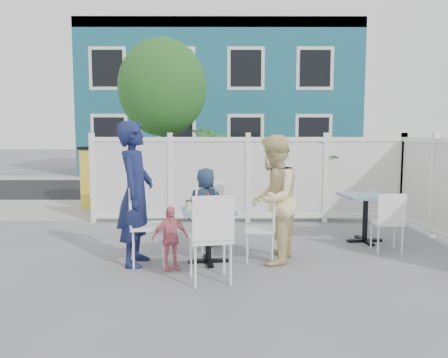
{
  "coord_description": "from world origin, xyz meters",
  "views": [
    {
      "loc": [
        -0.37,
        -5.71,
        1.67
      ],
      "look_at": [
        -0.35,
        0.21,
        1.05
      ],
      "focal_mm": 35.0,
      "sensor_mm": 36.0,
      "label": 1
    }
  ],
  "objects_px": {
    "utility_cabinet": "(100,179)",
    "main_table": "(208,221)",
    "boy": "(206,206)",
    "toddler": "(170,238)",
    "chair_back": "(212,209)",
    "chair_near": "(212,232)",
    "chair_right": "(266,223)",
    "man": "(136,193)",
    "woman": "(273,199)",
    "spare_table": "(366,205)",
    "chair_left": "(142,219)"
  },
  "relations": [
    {
      "from": "chair_near",
      "to": "chair_right",
      "type": "bearing_deg",
      "value": 40.21
    },
    {
      "from": "chair_left",
      "to": "woman",
      "type": "distance_m",
      "value": 1.69
    },
    {
      "from": "chair_right",
      "to": "toddler",
      "type": "height_order",
      "value": "chair_right"
    },
    {
      "from": "utility_cabinet",
      "to": "chair_near",
      "type": "height_order",
      "value": "utility_cabinet"
    },
    {
      "from": "main_table",
      "to": "toddler",
      "type": "distance_m",
      "value": 0.56
    },
    {
      "from": "man",
      "to": "chair_near",
      "type": "bearing_deg",
      "value": -123.1
    },
    {
      "from": "woman",
      "to": "spare_table",
      "type": "bearing_deg",
      "value": 142.42
    },
    {
      "from": "spare_table",
      "to": "chair_back",
      "type": "distance_m",
      "value": 2.37
    },
    {
      "from": "chair_back",
      "to": "toddler",
      "type": "xyz_separation_m",
      "value": [
        -0.48,
        -1.08,
        -0.17
      ]
    },
    {
      "from": "spare_table",
      "to": "toddler",
      "type": "xyz_separation_m",
      "value": [
        -2.84,
        -1.36,
        -0.18
      ]
    },
    {
      "from": "toddler",
      "to": "chair_near",
      "type": "bearing_deg",
      "value": -68.33
    },
    {
      "from": "main_table",
      "to": "man",
      "type": "distance_m",
      "value": 0.99
    },
    {
      "from": "chair_near",
      "to": "man",
      "type": "xyz_separation_m",
      "value": [
        -0.98,
        0.75,
        0.33
      ]
    },
    {
      "from": "toddler",
      "to": "chair_right",
      "type": "bearing_deg",
      "value": -7.63
    },
    {
      "from": "main_table",
      "to": "chair_right",
      "type": "height_order",
      "value": "chair_right"
    },
    {
      "from": "woman",
      "to": "toddler",
      "type": "distance_m",
      "value": 1.4
    },
    {
      "from": "main_table",
      "to": "toddler",
      "type": "xyz_separation_m",
      "value": [
        -0.46,
        -0.29,
        -0.15
      ]
    },
    {
      "from": "chair_left",
      "to": "boy",
      "type": "height_order",
      "value": "boy"
    },
    {
      "from": "main_table",
      "to": "chair_left",
      "type": "relative_size",
      "value": 0.74
    },
    {
      "from": "man",
      "to": "boy",
      "type": "height_order",
      "value": "man"
    },
    {
      "from": "main_table",
      "to": "woman",
      "type": "relative_size",
      "value": 0.46
    },
    {
      "from": "chair_back",
      "to": "woman",
      "type": "height_order",
      "value": "woman"
    },
    {
      "from": "utility_cabinet",
      "to": "chair_back",
      "type": "height_order",
      "value": "utility_cabinet"
    },
    {
      "from": "chair_near",
      "to": "woman",
      "type": "bearing_deg",
      "value": 35.55
    },
    {
      "from": "woman",
      "to": "utility_cabinet",
      "type": "bearing_deg",
      "value": -122.88
    },
    {
      "from": "man",
      "to": "chair_right",
      "type": "bearing_deg",
      "value": -81.88
    },
    {
      "from": "boy",
      "to": "toddler",
      "type": "xyz_separation_m",
      "value": [
        -0.39,
        -1.22,
        -0.19
      ]
    },
    {
      "from": "utility_cabinet",
      "to": "main_table",
      "type": "height_order",
      "value": "utility_cabinet"
    },
    {
      "from": "main_table",
      "to": "man",
      "type": "bearing_deg",
      "value": -176.47
    },
    {
      "from": "woman",
      "to": "boy",
      "type": "relative_size",
      "value": 1.43
    },
    {
      "from": "man",
      "to": "woman",
      "type": "distance_m",
      "value": 1.75
    },
    {
      "from": "chair_left",
      "to": "man",
      "type": "relative_size",
      "value": 0.56
    },
    {
      "from": "chair_right",
      "to": "man",
      "type": "height_order",
      "value": "man"
    },
    {
      "from": "chair_back",
      "to": "toddler",
      "type": "distance_m",
      "value": 1.19
    },
    {
      "from": "chair_near",
      "to": "toddler",
      "type": "xyz_separation_m",
      "value": [
        -0.52,
        0.52,
        -0.19
      ]
    },
    {
      "from": "toddler",
      "to": "woman",
      "type": "bearing_deg",
      "value": -10.32
    },
    {
      "from": "toddler",
      "to": "boy",
      "type": "bearing_deg",
      "value": 48.61
    },
    {
      "from": "chair_left",
      "to": "chair_near",
      "type": "xyz_separation_m",
      "value": [
        0.9,
        -0.73,
        -0.0
      ]
    },
    {
      "from": "chair_left",
      "to": "boy",
      "type": "distance_m",
      "value": 1.27
    },
    {
      "from": "chair_right",
      "to": "man",
      "type": "relative_size",
      "value": 0.48
    },
    {
      "from": "chair_back",
      "to": "chair_near",
      "type": "bearing_deg",
      "value": 78.55
    },
    {
      "from": "chair_left",
      "to": "woman",
      "type": "height_order",
      "value": "woman"
    },
    {
      "from": "main_table",
      "to": "spare_table",
      "type": "height_order",
      "value": "spare_table"
    },
    {
      "from": "main_table",
      "to": "man",
      "type": "height_order",
      "value": "man"
    },
    {
      "from": "spare_table",
      "to": "chair_right",
      "type": "height_order",
      "value": "chair_right"
    },
    {
      "from": "utility_cabinet",
      "to": "main_table",
      "type": "xyz_separation_m",
      "value": [
        2.56,
        -4.19,
        -0.11
      ]
    },
    {
      "from": "toddler",
      "to": "utility_cabinet",
      "type": "bearing_deg",
      "value": 91.69
    },
    {
      "from": "utility_cabinet",
      "to": "boy",
      "type": "bearing_deg",
      "value": -45.92
    },
    {
      "from": "utility_cabinet",
      "to": "man",
      "type": "relative_size",
      "value": 0.72
    },
    {
      "from": "chair_right",
      "to": "chair_back",
      "type": "xyz_separation_m",
      "value": [
        -0.73,
        0.74,
        0.06
      ]
    }
  ]
}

